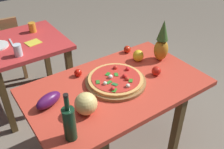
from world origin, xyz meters
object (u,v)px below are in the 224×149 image
Objects in this scene: melon at (86,104)px; tomato_at_corner at (78,73)px; pizza_board at (116,82)px; pineapple_left at (162,43)px; drinking_glass_juice at (32,27)px; tomato_by_bottle at (127,49)px; tomato_near_board at (156,71)px; background_table at (24,53)px; pizza at (116,79)px; knife_utensil at (11,42)px; eggplant at (49,100)px; bell_pepper at (138,56)px; display_table at (116,95)px; napkin_folded at (33,43)px; drinking_glass_water at (18,50)px; dining_chair at (3,46)px; wine_bottle at (69,123)px.

melon is 0.44m from tomato_at_corner.
pizza_board is 1.27× the size of pineapple_left.
pineapple_left is 3.57× the size of drinking_glass_juice.
tomato_by_bottle is 0.88× the size of tomato_near_board.
background_table is 1.18m from pizza.
tomato_near_board is 1.45m from drinking_glass_juice.
tomato_by_bottle is at bearing -40.32° from knife_utensil.
tomato_near_board is (0.71, -1.20, 0.17)m from background_table.
background_table is 11.05× the size of tomato_near_board.
tomato_by_bottle reaches higher than knife_utensil.
pizza_board is at bearing -63.75° from knife_utensil.
eggplant reaches higher than background_table.
bell_pepper is at bearing 24.32° from melon.
pineapple_left is at bearing 6.91° from pizza_board.
bell_pepper is at bearing -92.66° from tomato_by_bottle.
pineapple_left is 6.01× the size of tomato_at_corner.
drinking_glass_juice reaches higher than display_table.
napkin_folded is at bearing 86.94° from melon.
tomato_by_bottle is 0.47× the size of napkin_folded.
drinking_glass_water is (-0.11, -0.26, 0.19)m from background_table.
dining_chair is at bearing 100.14° from tomato_at_corner.
tomato_by_bottle reaches higher than napkin_folded.
pineapple_left is 0.91m from melon.
melon is 2.48× the size of tomato_at_corner.
wine_bottle reaches higher than eggplant.
knife_utensil is at bearing 111.32° from display_table.
dining_chair is 2.00× the size of pizza.
bell_pepper is (0.37, 0.19, 0.14)m from display_table.
display_table is 0.40m from melon.
pineapple_left reaches higher than pizza_board.
wine_bottle is at bearing -96.44° from background_table.
eggplant is (-0.18, 0.21, -0.03)m from melon.
bell_pepper is (0.71, 0.32, -0.03)m from melon.
drinking_glass_water is (-0.29, -0.41, 0.00)m from drinking_glass_juice.
dining_chair is at bearing 120.52° from tomato_by_bottle.
tomato_at_corner is (-0.56, -0.08, -0.00)m from tomato_by_bottle.
dining_chair is at bearing 117.55° from bell_pepper.
bell_pepper reaches higher than tomato_near_board.
melon is (0.11, -1.87, 0.37)m from dining_chair.
pizza_board is (0.38, -1.10, 0.15)m from background_table.
pineapple_left is 2.43× the size of melon.
pizza_board is 0.39m from melon.
drinking_glass_water reaches higher than pizza_board.
pizza is 0.61m from wine_bottle.
bell_pepper is (0.73, -0.94, 0.18)m from background_table.
display_table is 4.18× the size of wine_bottle.
display_table and background_table have the same top height.
pineapple_left is 1.85× the size of eggplant.
tomato_by_bottle is 0.64× the size of drinking_glass_juice.
eggplant is at bearing -179.15° from pineapple_left.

